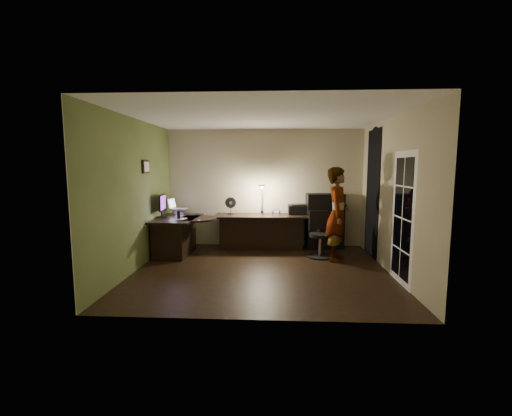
{
  "coord_description": "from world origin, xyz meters",
  "views": [
    {
      "loc": [
        0.22,
        -5.96,
        1.86
      ],
      "look_at": [
        -0.15,
        1.05,
        1.0
      ],
      "focal_mm": 24.0,
      "sensor_mm": 36.0,
      "label": 1
    }
  ],
  "objects_px": {
    "desk_left": "(177,236)",
    "cabinet": "(325,221)",
    "desk_right": "(261,232)",
    "monitor": "(161,209)",
    "person": "(338,214)",
    "office_chair": "(320,235)"
  },
  "relations": [
    {
      "from": "office_chair",
      "to": "person",
      "type": "distance_m",
      "value": 0.58
    },
    {
      "from": "desk_left",
      "to": "desk_right",
      "type": "xyz_separation_m",
      "value": [
        1.76,
        0.6,
        -0.01
      ]
    },
    {
      "from": "desk_left",
      "to": "desk_right",
      "type": "bearing_deg",
      "value": 20.21
    },
    {
      "from": "cabinet",
      "to": "office_chair",
      "type": "distance_m",
      "value": 0.85
    },
    {
      "from": "desk_left",
      "to": "cabinet",
      "type": "bearing_deg",
      "value": 14.6
    },
    {
      "from": "desk_left",
      "to": "person",
      "type": "relative_size",
      "value": 0.74
    },
    {
      "from": "monitor",
      "to": "cabinet",
      "type": "bearing_deg",
      "value": 6.75
    },
    {
      "from": "desk_left",
      "to": "desk_right",
      "type": "relative_size",
      "value": 0.66
    },
    {
      "from": "desk_left",
      "to": "office_chair",
      "type": "relative_size",
      "value": 1.46
    },
    {
      "from": "desk_left",
      "to": "cabinet",
      "type": "xyz_separation_m",
      "value": [
        3.19,
        0.75,
        0.23
      ]
    },
    {
      "from": "desk_right",
      "to": "person",
      "type": "height_order",
      "value": "person"
    },
    {
      "from": "desk_left",
      "to": "person",
      "type": "bearing_deg",
      "value": -3.24
    },
    {
      "from": "monitor",
      "to": "office_chair",
      "type": "distance_m",
      "value": 3.32
    },
    {
      "from": "cabinet",
      "to": "monitor",
      "type": "height_order",
      "value": "cabinet"
    },
    {
      "from": "desk_right",
      "to": "cabinet",
      "type": "relative_size",
      "value": 1.66
    },
    {
      "from": "desk_right",
      "to": "monitor",
      "type": "relative_size",
      "value": 3.95
    },
    {
      "from": "office_chair",
      "to": "cabinet",
      "type": "bearing_deg",
      "value": 69.4
    },
    {
      "from": "desk_left",
      "to": "monitor",
      "type": "height_order",
      "value": "monitor"
    },
    {
      "from": "desk_left",
      "to": "monitor",
      "type": "distance_m",
      "value": 0.66
    },
    {
      "from": "desk_left",
      "to": "cabinet",
      "type": "distance_m",
      "value": 3.29
    },
    {
      "from": "desk_right",
      "to": "office_chair",
      "type": "height_order",
      "value": "office_chair"
    },
    {
      "from": "monitor",
      "to": "person",
      "type": "height_order",
      "value": "person"
    }
  ]
}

